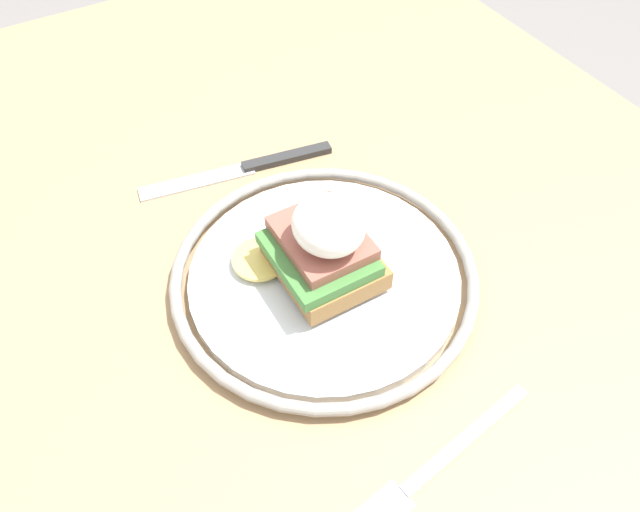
{
  "coord_description": "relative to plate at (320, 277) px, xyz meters",
  "views": [
    {
      "loc": [
        -0.26,
        0.16,
        1.16
      ],
      "look_at": [
        0.01,
        0.0,
        0.78
      ],
      "focal_mm": 35.0,
      "sensor_mm": 36.0,
      "label": 1
    }
  ],
  "objects": [
    {
      "name": "plate",
      "position": [
        0.0,
        0.0,
        0.0
      ],
      "size": [
        0.25,
        0.25,
        0.02
      ],
      "color": "silver",
      "rests_on": "dining_table"
    },
    {
      "name": "dining_table",
      "position": [
        -0.01,
        -0.0,
        -0.11
      ],
      "size": [
        1.12,
        0.82,
        0.75
      ],
      "color": "tan",
      "rests_on": "ground_plane"
    },
    {
      "name": "sandwich",
      "position": [
        -0.0,
        0.0,
        0.04
      ],
      "size": [
        0.1,
        0.1,
        0.08
      ],
      "color": "#9E703D",
      "rests_on": "plate"
    },
    {
      "name": "fork",
      "position": [
        -0.17,
        0.01,
        -0.01
      ],
      "size": [
        0.04,
        0.15,
        0.0
      ],
      "color": "silver",
      "rests_on": "dining_table"
    },
    {
      "name": "knife",
      "position": [
        0.15,
        -0.01,
        -0.01
      ],
      "size": [
        0.05,
        0.19,
        0.01
      ],
      "color": "#2D2D2D",
      "rests_on": "dining_table"
    }
  ]
}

